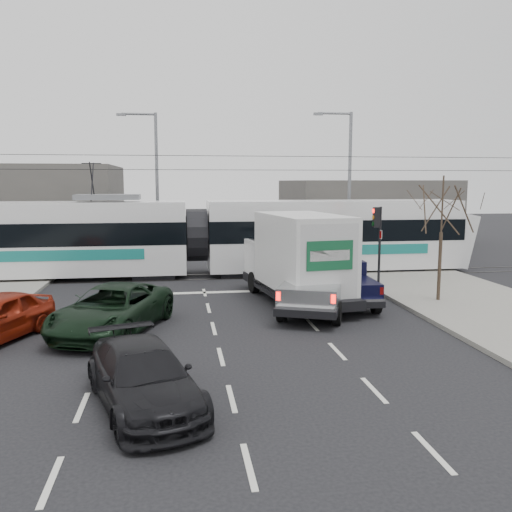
{
  "coord_description": "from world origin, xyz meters",
  "views": [
    {
      "loc": [
        -2.86,
        -17.75,
        4.91
      ],
      "look_at": [
        0.42,
        4.6,
        1.8
      ],
      "focal_mm": 38.0,
      "sensor_mm": 36.0,
      "label": 1
    }
  ],
  "objects": [
    {
      "name": "green_car",
      "position": [
        -5.01,
        0.07,
        0.76
      ],
      "size": [
        4.21,
        6.03,
        1.53
      ],
      "primitive_type": "imported",
      "rotation": [
        0.0,
        0.0,
        -0.34
      ],
      "color": "black",
      "rests_on": "ground"
    },
    {
      "name": "traffic_signal",
      "position": [
        6.47,
        6.5,
        2.74
      ],
      "size": [
        0.44,
        0.44,
        3.6
      ],
      "color": "black",
      "rests_on": "ground"
    },
    {
      "name": "street_lamp_far",
      "position": [
        -4.19,
        16.0,
        5.11
      ],
      "size": [
        2.38,
        0.25,
        9.0
      ],
      "color": "slate",
      "rests_on": "ground"
    },
    {
      "name": "catenary",
      "position": [
        0.0,
        10.0,
        3.88
      ],
      "size": [
        60.0,
        0.2,
        7.0
      ],
      "color": "black",
      "rests_on": "ground"
    },
    {
      "name": "building_right",
      "position": [
        12.0,
        24.0,
        2.5
      ],
      "size": [
        12.0,
        10.0,
        5.0
      ],
      "primitive_type": "cube",
      "color": "#615D58",
      "rests_on": "ground"
    },
    {
      "name": "ground",
      "position": [
        0.0,
        0.0,
        0.0
      ],
      "size": [
        120.0,
        120.0,
        0.0
      ],
      "primitive_type": "plane",
      "color": "black",
      "rests_on": "ground"
    },
    {
      "name": "navy_pickup",
      "position": [
        3.74,
        3.1,
        1.0
      ],
      "size": [
        2.04,
        4.88,
        2.03
      ],
      "rotation": [
        0.0,
        0.0,
        -0.04
      ],
      "color": "black",
      "rests_on": "ground"
    },
    {
      "name": "bare_tree",
      "position": [
        7.6,
        2.5,
        3.79
      ],
      "size": [
        2.4,
        2.4,
        5.0
      ],
      "color": "#47382B",
      "rests_on": "ground"
    },
    {
      "name": "silver_pickup",
      "position": [
        2.54,
        2.36,
        1.11
      ],
      "size": [
        4.25,
        6.44,
        2.22
      ],
      "rotation": [
        0.0,
        0.0,
        -0.39
      ],
      "color": "black",
      "rests_on": "ground"
    },
    {
      "name": "street_lamp_near",
      "position": [
        7.31,
        14.0,
        5.11
      ],
      "size": [
        2.38,
        0.25,
        9.0
      ],
      "color": "slate",
      "rests_on": "ground"
    },
    {
      "name": "building_left",
      "position": [
        -14.0,
        22.0,
        3.0
      ],
      "size": [
        14.0,
        10.0,
        6.0
      ],
      "primitive_type": "cube",
      "color": "#615D58",
      "rests_on": "ground"
    },
    {
      "name": "sidewalk_right",
      "position": [
        9.0,
        0.0,
        0.07
      ],
      "size": [
        6.0,
        60.0,
        0.15
      ],
      "primitive_type": "cube",
      "color": "gray",
      "rests_on": "ground"
    },
    {
      "name": "dark_car",
      "position": [
        -3.65,
        -6.17,
        0.68
      ],
      "size": [
        3.22,
        5.05,
        1.36
      ],
      "primitive_type": "imported",
      "rotation": [
        0.0,
        0.0,
        0.3
      ],
      "color": "black",
      "rests_on": "ground"
    },
    {
      "name": "box_truck",
      "position": [
        1.94,
        3.44,
        1.8
      ],
      "size": [
        3.55,
        7.58,
        3.64
      ],
      "rotation": [
        0.0,
        0.0,
        0.15
      ],
      "color": "black",
      "rests_on": "ground"
    },
    {
      "name": "rails",
      "position": [
        0.0,
        10.0,
        0.01
      ],
      "size": [
        60.0,
        1.6,
        0.03
      ],
      "primitive_type": "cube",
      "color": "#33302D",
      "rests_on": "ground"
    },
    {
      "name": "tram",
      "position": [
        -1.9,
        10.53,
        2.06
      ],
      "size": [
        28.47,
        3.0,
        5.81
      ],
      "rotation": [
        0.0,
        0.0,
        0.0
      ],
      "color": "white",
      "rests_on": "ground"
    }
  ]
}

